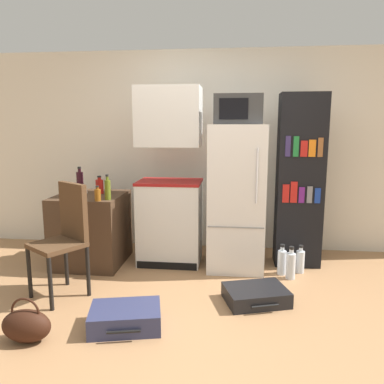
% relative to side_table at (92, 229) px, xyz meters
% --- Properties ---
extents(ground_plane, '(24.00, 24.00, 0.00)m').
position_rel_side_table_xyz_m(ground_plane, '(1.29, -1.22, -0.39)').
color(ground_plane, '#A3754C').
extents(wall_back, '(6.40, 0.10, 2.43)m').
position_rel_side_table_xyz_m(wall_back, '(1.49, 0.78, 0.82)').
color(wall_back, silver).
rests_on(wall_back, ground_plane).
extents(side_table, '(0.72, 0.76, 0.78)m').
position_rel_side_table_xyz_m(side_table, '(0.00, 0.00, 0.00)').
color(side_table, '#422D1E').
rests_on(side_table, ground_plane).
extents(kitchen_hutch, '(0.70, 0.51, 1.94)m').
position_rel_side_table_xyz_m(kitchen_hutch, '(0.87, 0.13, 0.50)').
color(kitchen_hutch, silver).
rests_on(kitchen_hutch, ground_plane).
extents(refrigerator, '(0.59, 0.65, 1.54)m').
position_rel_side_table_xyz_m(refrigerator, '(1.60, 0.07, 0.38)').
color(refrigerator, white).
rests_on(refrigerator, ground_plane).
extents(microwave, '(0.48, 0.43, 0.30)m').
position_rel_side_table_xyz_m(microwave, '(1.60, 0.07, 1.30)').
color(microwave, '#333333').
rests_on(microwave, refrigerator).
extents(bookshelf, '(0.49, 0.32, 1.87)m').
position_rel_side_table_xyz_m(bookshelf, '(2.28, 0.23, 0.54)').
color(bookshelf, black).
rests_on(bookshelf, ground_plane).
extents(bottle_wine_dark, '(0.08, 0.08, 0.28)m').
position_rel_side_table_xyz_m(bottle_wine_dark, '(-0.20, 0.22, 0.51)').
color(bottle_wine_dark, black).
rests_on(bottle_wine_dark, side_table).
extents(bottle_amber_beer, '(0.06, 0.06, 0.15)m').
position_rel_side_table_xyz_m(bottle_amber_beer, '(0.21, -0.33, 0.46)').
color(bottle_amber_beer, brown).
rests_on(bottle_amber_beer, side_table).
extents(bottle_olive_oil, '(0.06, 0.06, 0.26)m').
position_rel_side_table_xyz_m(bottle_olive_oil, '(0.29, -0.25, 0.50)').
color(bottle_olive_oil, '#566619').
rests_on(bottle_olive_oil, side_table).
extents(bottle_ketchup_red, '(0.09, 0.09, 0.20)m').
position_rel_side_table_xyz_m(bottle_ketchup_red, '(0.08, 0.08, 0.47)').
color(bottle_ketchup_red, '#AD1914').
rests_on(bottle_ketchup_red, side_table).
extents(bowl, '(0.12, 0.12, 0.03)m').
position_rel_side_table_xyz_m(bowl, '(-0.12, 0.08, 0.41)').
color(bowl, silver).
rests_on(bowl, side_table).
extents(chair, '(0.56, 0.56, 1.02)m').
position_rel_side_table_xyz_m(chair, '(0.08, -0.79, 0.21)').
color(chair, black).
rests_on(chair, ground_plane).
extents(suitcase_large_flat, '(0.60, 0.48, 0.16)m').
position_rel_side_table_xyz_m(suitcase_large_flat, '(0.77, -1.32, -0.31)').
color(suitcase_large_flat, navy).
rests_on(suitcase_large_flat, ground_plane).
extents(suitcase_small_flat, '(0.62, 0.52, 0.13)m').
position_rel_side_table_xyz_m(suitcase_small_flat, '(1.79, -0.78, -0.32)').
color(suitcase_small_flat, black).
rests_on(suitcase_small_flat, ground_plane).
extents(handbag, '(0.36, 0.20, 0.33)m').
position_rel_side_table_xyz_m(handbag, '(0.12, -1.58, -0.27)').
color(handbag, '#33190F').
rests_on(handbag, ground_plane).
extents(water_bottle_front, '(0.09, 0.09, 0.32)m').
position_rel_side_table_xyz_m(water_bottle_front, '(2.09, -0.12, -0.25)').
color(water_bottle_front, silver).
rests_on(water_bottle_front, ground_plane).
extents(water_bottle_middle, '(0.09, 0.09, 0.30)m').
position_rel_side_table_xyz_m(water_bottle_middle, '(2.29, -0.05, -0.27)').
color(water_bottle_middle, silver).
rests_on(water_bottle_middle, ground_plane).
extents(water_bottle_back, '(0.09, 0.09, 0.34)m').
position_rel_side_table_xyz_m(water_bottle_back, '(2.16, -0.22, -0.25)').
color(water_bottle_back, silver).
rests_on(water_bottle_back, ground_plane).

